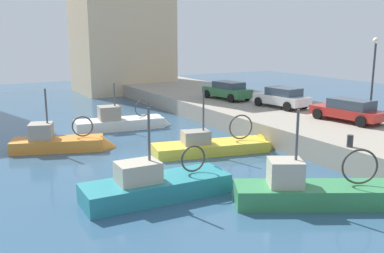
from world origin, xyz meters
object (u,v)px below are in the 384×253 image
at_px(parked_car_red, 349,110).
at_px(quay_streetlamp, 374,65).
at_px(fishing_boat_teal, 165,193).
at_px(parked_car_white, 282,97).
at_px(fishing_boat_orange, 64,147).
at_px(fishing_boat_green, 321,201).
at_px(fishing_boat_white, 125,127).
at_px(fishing_boat_yellow, 218,150).
at_px(mooring_bollard_mid, 350,141).
at_px(parked_car_green, 227,90).

relative_size(parked_car_red, quay_streetlamp, 0.92).
xyz_separation_m(fishing_boat_teal, parked_car_white, (13.06, 8.39, 1.80)).
bearing_deg(fishing_boat_orange, fishing_boat_teal, -78.41).
height_order(fishing_boat_green, fishing_boat_orange, fishing_boat_green).
distance_m(fishing_boat_teal, fishing_boat_orange, 9.08).
bearing_deg(fishing_boat_white, fishing_boat_yellow, -74.18).
relative_size(parked_car_red, mooring_bollard_mid, 8.08).
height_order(fishing_boat_orange, fishing_boat_white, fishing_boat_orange).
xyz_separation_m(fishing_boat_green, fishing_boat_white, (-1.70, 16.04, -0.01)).
bearing_deg(parked_car_red, fishing_boat_green, -143.41).
bearing_deg(parked_car_white, fishing_boat_yellow, -152.72).
xyz_separation_m(fishing_boat_green, fishing_boat_orange, (-6.54, 12.49, 0.00)).
height_order(fishing_boat_teal, fishing_boat_orange, fishing_boat_teal).
height_order(fishing_boat_white, mooring_bollard_mid, fishing_boat_white).
xyz_separation_m(fishing_boat_white, mooring_bollard_mid, (5.61, -13.87, 1.35)).
bearing_deg(fishing_boat_yellow, mooring_bollard_mid, -60.23).
height_order(fishing_boat_white, quay_streetlamp, quay_streetlamp).
relative_size(fishing_boat_yellow, parked_car_red, 1.61).
relative_size(fishing_boat_white, quay_streetlamp, 1.40).
relative_size(fishing_boat_teal, parked_car_red, 1.48).
distance_m(fishing_boat_white, mooring_bollard_mid, 15.03).
height_order(fishing_boat_green, parked_car_green, fishing_boat_green).
distance_m(fishing_boat_green, mooring_bollard_mid, 4.66).
bearing_deg(fishing_boat_orange, fishing_boat_white, 36.29).
xyz_separation_m(fishing_boat_orange, parked_car_red, (15.01, -6.20, 1.75)).
bearing_deg(fishing_boat_yellow, parked_car_red, -12.07).
height_order(fishing_boat_teal, fishing_boat_green, fishing_boat_green).
bearing_deg(fishing_boat_white, mooring_bollard_mid, -67.99).
relative_size(fishing_boat_orange, mooring_bollard_mid, 10.56).
bearing_deg(mooring_bollard_mid, fishing_boat_teal, 170.61).
distance_m(fishing_boat_green, fishing_boat_orange, 14.10).
distance_m(fishing_boat_green, parked_car_white, 14.70).
height_order(parked_car_red, parked_car_white, parked_car_white).
bearing_deg(parked_car_red, parked_car_green, 96.90).
bearing_deg(quay_streetlamp, parked_car_white, 100.91).
height_order(fishing_boat_yellow, parked_car_white, fishing_boat_yellow).
relative_size(fishing_boat_green, parked_car_red, 1.48).
distance_m(fishing_boat_yellow, fishing_boat_white, 8.38).
bearing_deg(parked_car_red, quay_streetlamp, -29.36).
distance_m(fishing_boat_green, fishing_boat_white, 16.13).
height_order(fishing_boat_teal, quay_streetlamp, quay_streetlamp).
distance_m(fishing_boat_teal, parked_car_green, 18.03).
xyz_separation_m(parked_car_green, quay_streetlamp, (2.39, -11.35, 2.53)).
relative_size(fishing_boat_teal, fishing_boat_green, 1.00).
xyz_separation_m(parked_car_white, quay_streetlamp, (1.21, -6.30, 2.54)).
height_order(fishing_boat_teal, parked_car_green, fishing_boat_teal).
bearing_deg(parked_car_green, parked_car_white, -76.94).
relative_size(parked_car_white, mooring_bollard_mid, 7.47).
distance_m(fishing_boat_yellow, fishing_boat_orange, 8.43).
bearing_deg(parked_car_red, fishing_boat_yellow, 167.93).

